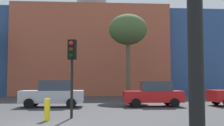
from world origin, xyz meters
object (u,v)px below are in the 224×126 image
(parked_car_3, at_px, (153,94))
(traffic_light_island, at_px, (72,60))
(bare_tree_0, at_px, (128,30))
(bollard_yellow_0, at_px, (47,110))
(parked_car_2, at_px, (53,94))

(parked_car_3, relative_size, traffic_light_island, 1.08)
(traffic_light_island, bearing_deg, bare_tree_0, 175.76)
(parked_car_3, relative_size, bare_tree_0, 0.48)
(bollard_yellow_0, bearing_deg, parked_car_2, 95.96)
(parked_car_3, bearing_deg, traffic_light_island, 48.01)
(parked_car_2, relative_size, bollard_yellow_0, 4.32)
(bare_tree_0, height_order, bollard_yellow_0, bare_tree_0)
(parked_car_2, relative_size, bare_tree_0, 0.50)
(traffic_light_island, relative_size, bollard_yellow_0, 3.85)
(traffic_light_island, distance_m, bare_tree_0, 13.71)
(traffic_light_island, distance_m, bollard_yellow_0, 2.44)
(traffic_light_island, relative_size, bare_tree_0, 0.45)
(bare_tree_0, bearing_deg, parked_car_2, -128.98)
(bollard_yellow_0, bearing_deg, bare_tree_0, 68.98)
(bare_tree_0, bearing_deg, bollard_yellow_0, -111.02)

